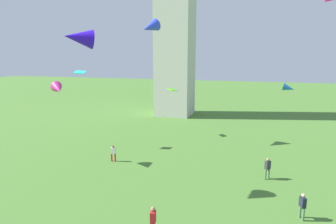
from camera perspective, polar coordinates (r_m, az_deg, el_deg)
The scene contains 10 objects.
person_0 at distance 24.63m, azimuth 19.38°, elevation -10.42°, with size 0.50×0.52×1.78m.
person_1 at distance 27.56m, azimuth -10.95°, elevation -7.97°, with size 0.48×0.29×1.56m.
person_2 at distance 16.50m, azimuth -3.01°, elevation -20.86°, with size 0.35×0.55×1.79m.
person_3 at distance 19.78m, azimuth 25.41°, elevation -16.49°, with size 0.40×0.50×1.67m.
kite_flying_0 at distance 32.02m, azimuth -3.63°, elevation 16.66°, with size 2.26×2.62×1.94m.
kite_flying_1 at distance 20.29m, azimuth -17.53°, elevation 14.04°, with size 2.32×2.29×1.48m.
kite_flying_2 at distance 31.77m, azimuth 23.08°, elevation 4.44°, with size 1.35×0.93×1.04m.
kite_flying_4 at distance 26.90m, azimuth -21.21°, elevation 4.35°, with size 1.85×1.77×1.29m.
kite_flying_5 at distance 31.48m, azimuth -17.28°, elevation 7.64°, with size 1.27×0.99×0.36m.
kite_flying_6 at distance 35.25m, azimuth 0.84°, elevation 4.51°, with size 1.41×1.42×0.32m.
Camera 1 is at (5.60, -2.27, 9.69)m, focal length 30.33 mm.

